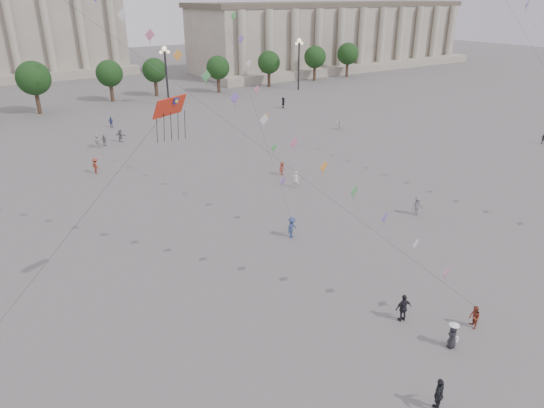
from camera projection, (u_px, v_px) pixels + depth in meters
ground at (389, 338)px, 29.32m from camera, size 360.00×360.00×0.00m
hall_east at (334, 36)px, 135.80m from camera, size 84.00×26.22×17.20m
hall_central at (17, 15)px, 122.32m from camera, size 48.30×34.30×35.50m
tree_row at (70, 78)px, 86.73m from camera, size 137.12×5.12×8.00m
lamp_post_mid_east at (166, 65)px, 87.47m from camera, size 2.00×0.90×10.65m
lamp_post_far_east at (299, 55)px, 102.73m from camera, size 2.00×0.90×10.65m
person_crowd_0 at (111, 122)px, 75.40m from camera, size 1.04×0.62×1.66m
person_crowd_4 at (97, 141)px, 65.55m from camera, size 1.28×1.70×1.79m
person_crowd_6 at (417, 206)px, 45.29m from camera, size 1.31×0.89×1.87m
person_crowd_7 at (340, 125)px, 74.16m from camera, size 1.45×0.70×1.51m
person_crowd_8 at (282, 169)px, 55.39m from camera, size 1.15×0.87×1.58m
person_crowd_9 at (283, 103)px, 88.19m from camera, size 1.64×1.72×1.95m
person_crowd_12 at (120, 136)px, 67.88m from camera, size 1.50×1.57×1.78m
person_crowd_13 at (296, 179)px, 51.78m from camera, size 0.79×0.78×1.84m
person_crowd_15 at (544, 138)px, 67.17m from camera, size 0.81×0.92×1.59m
person_crowd_16 at (104, 140)px, 66.25m from camera, size 0.93×0.50×1.51m
person_crowd_17 at (96, 166)px, 55.96m from camera, size 1.00×1.33×1.82m
tourist_1 at (403, 308)px, 30.52m from camera, size 1.20×0.73×1.90m
tourist_4 at (439, 395)px, 23.88m from camera, size 1.23×0.87×1.94m
kite_flyer_0 at (474, 317)px, 29.94m from camera, size 0.87×0.93×1.53m
kite_flyer_1 at (292, 227)px, 41.08m from camera, size 1.38×1.10×1.87m
hat_person at (453, 336)px, 28.25m from camera, size 0.79×0.60×1.69m
dragon_kite at (168, 122)px, 25.63m from camera, size 7.69×1.43×17.91m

